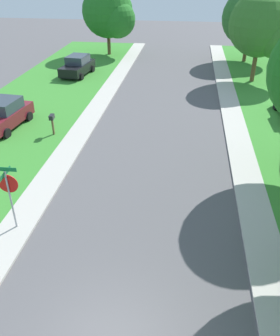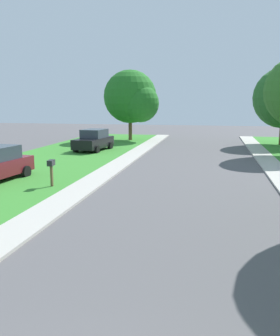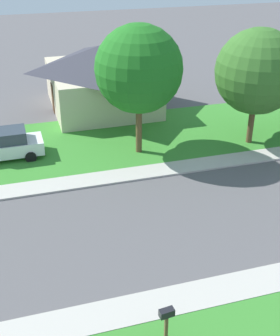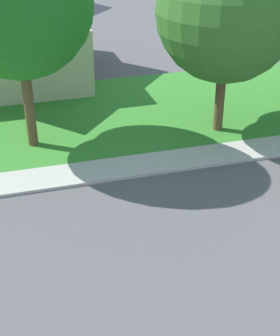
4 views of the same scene
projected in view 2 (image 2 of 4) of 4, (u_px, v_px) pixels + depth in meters
sidewalk_west at (76, 192)px, 15.84m from camera, size 1.40×56.00×0.10m
car_black_far_down_street at (94, 140)px, 29.27m from camera, size 2.41×4.48×1.76m
tree_sidewalk_far at (133, 98)px, 36.27m from camera, size 5.70×5.30×7.09m
mailbox at (51, 166)px, 16.69m from camera, size 0.29×0.50×1.31m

